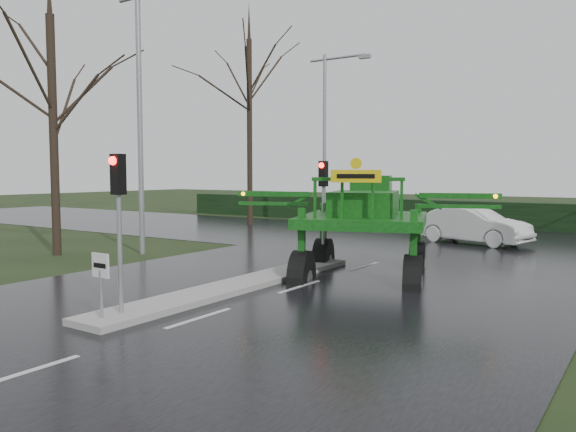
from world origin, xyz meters
The scene contains 14 objects.
ground centered at (0.00, 0.00, 0.00)m, with size 140.00×140.00×0.00m, color black.
road_main centered at (0.00, 10.00, 0.00)m, with size 14.00×80.00×0.02m, color black.
road_cross centered at (0.00, 16.00, 0.01)m, with size 80.00×12.00×0.02m, color black.
median_island centered at (-1.30, 3.00, 0.09)m, with size 1.20×10.00×0.16m, color gray.
hedge_row centered at (0.00, 24.00, 0.75)m, with size 44.00×0.90×1.50m, color black.
keep_left_sign centered at (-1.30, -1.50, 1.06)m, with size 0.50×0.07×1.35m.
traffic_signal_near centered at (-1.30, -1.01, 2.59)m, with size 0.26×0.33×3.52m.
traffic_signal_mid centered at (-1.30, 7.49, 2.59)m, with size 0.26×0.33×3.52m.
street_light_left_near centered at (-8.19, 6.00, 5.99)m, with size 3.85×0.30×10.00m.
street_light_left_far centered at (-8.19, 20.00, 5.99)m, with size 3.85×0.30×10.00m.
tree_left_near centered at (-11.00, 4.00, 5.85)m, with size 6.30×6.30×10.85m.
tree_left_far centered at (-12.50, 18.00, 7.15)m, with size 7.70×7.70×13.26m.
crop_sprayer centered at (-0.57, 5.09, 2.10)m, with size 7.56×5.84×4.43m.
white_sedan centered at (1.27, 16.16, 0.00)m, with size 1.71×4.91×1.62m, color white.
Camera 1 is at (8.15, -8.77, 3.13)m, focal length 35.00 mm.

